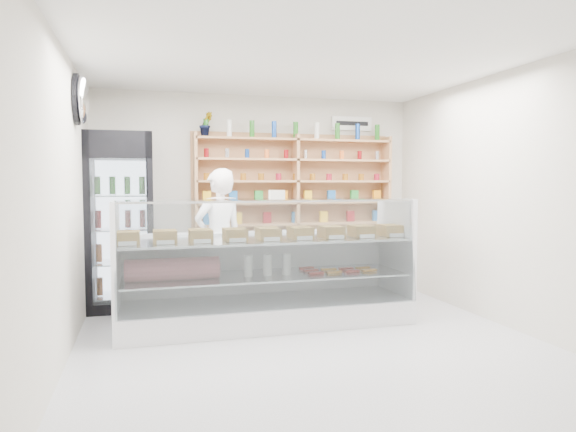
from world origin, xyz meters
name	(u,v)px	position (x,y,z in m)	size (l,w,h in m)	color
room	(316,202)	(0.00, 0.00, 1.40)	(5.00, 5.00, 5.00)	silver
display_counter	(266,290)	(-0.27, 0.91, 0.38)	(3.23, 0.96, 1.40)	white
shop_worker	(219,241)	(-0.69, 1.60, 0.88)	(0.64, 0.42, 1.75)	white
drinks_cooler	(121,221)	(-1.85, 2.13, 1.10)	(0.80, 0.78, 2.20)	black
wall_shelving	(296,182)	(0.50, 2.34, 1.59)	(2.84, 0.28, 1.33)	tan
potted_plant	(206,124)	(-0.75, 2.34, 2.36)	(0.18, 0.15, 0.33)	#1E6626
security_mirror	(82,99)	(-2.17, 1.20, 2.45)	(0.15, 0.50, 0.50)	silver
wall_sign	(352,124)	(1.40, 2.47, 2.45)	(0.62, 0.03, 0.20)	white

